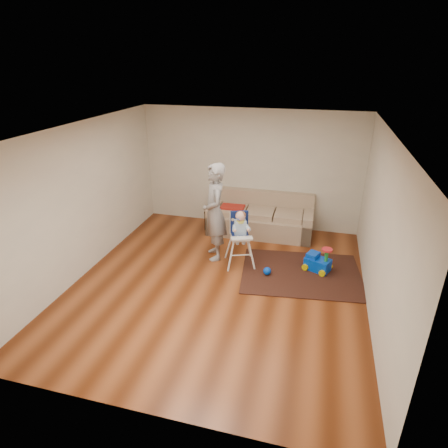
% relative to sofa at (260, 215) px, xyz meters
% --- Properties ---
extents(ground, '(5.50, 5.50, 0.00)m').
position_rel_sofa_xyz_m(ground, '(-0.35, -2.30, -0.45)').
color(ground, '#55240D').
rests_on(ground, ground).
extents(room_envelope, '(5.04, 5.52, 2.72)m').
position_rel_sofa_xyz_m(room_envelope, '(-0.35, -1.77, 1.43)').
color(room_envelope, silver).
rests_on(room_envelope, ground).
extents(sofa, '(2.33, 0.97, 0.89)m').
position_rel_sofa_xyz_m(sofa, '(0.00, 0.00, 0.00)').
color(sofa, tan).
rests_on(sofa, ground).
extents(side_table, '(0.45, 0.45, 0.45)m').
position_rel_sofa_xyz_m(side_table, '(-1.05, 0.04, -0.22)').
color(side_table, black).
rests_on(side_table, ground).
extents(area_rug, '(2.36, 1.88, 0.02)m').
position_rel_sofa_xyz_m(area_rug, '(1.05, -1.56, -0.44)').
color(area_rug, black).
rests_on(area_rug, ground).
extents(ride_on_toy, '(0.54, 0.48, 0.49)m').
position_rel_sofa_xyz_m(ride_on_toy, '(1.33, -1.37, -0.18)').
color(ride_on_toy, blue).
rests_on(ride_on_toy, area_rug).
extents(toy_ball, '(0.15, 0.15, 0.15)m').
position_rel_sofa_xyz_m(toy_ball, '(0.44, -1.78, -0.36)').
color(toy_ball, blue).
rests_on(toy_ball, area_rug).
extents(high_chair, '(0.66, 0.66, 1.11)m').
position_rel_sofa_xyz_m(high_chair, '(-0.14, -1.49, 0.09)').
color(high_chair, white).
rests_on(high_chair, ground).
extents(adult, '(0.71, 0.83, 1.92)m').
position_rel_sofa_xyz_m(adult, '(-0.68, -1.33, 0.51)').
color(adult, gray).
rests_on(adult, ground).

